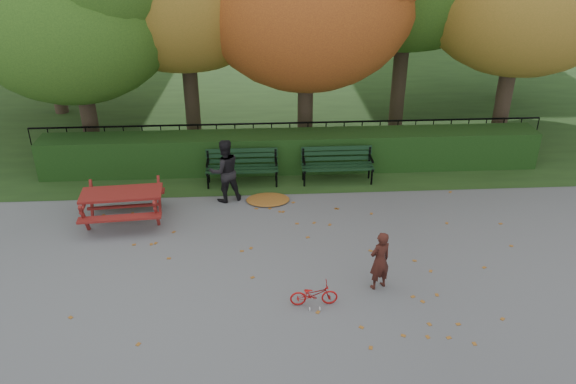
{
  "coord_description": "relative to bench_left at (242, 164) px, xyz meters",
  "views": [
    {
      "loc": [
        -0.91,
        -9.13,
        6.35
      ],
      "look_at": [
        -0.29,
        1.2,
        1.0
      ],
      "focal_mm": 35.0,
      "sensor_mm": 36.0,
      "label": 1
    }
  ],
  "objects": [
    {
      "name": "leaf_pile",
      "position": [
        0.61,
        -1.0,
        -0.48
      ],
      "size": [
        1.15,
        0.89,
        0.07
      ],
      "primitive_type": "ellipsoid",
      "rotation": [
        0.0,
        0.0,
        0.17
      ],
      "color": "brown",
      "rests_on": "ground"
    },
    {
      "name": "leaf_scatter",
      "position": [
        1.3,
        -3.4,
        -0.51
      ],
      "size": [
        9.0,
        5.7,
        0.01
      ],
      "primitive_type": null,
      "color": "brown",
      "rests_on": "ground"
    },
    {
      "name": "bench_right",
      "position": [
        2.4,
        0.0,
        0.0
      ],
      "size": [
        1.8,
        0.57,
        0.88
      ],
      "color": "black",
      "rests_on": "ground"
    },
    {
      "name": "grass_strip",
      "position": [
        1.3,
        10.3,
        -0.51
      ],
      "size": [
        90.0,
        90.0,
        0.0
      ],
      "primitive_type": "plane",
      "color": "#1E3716",
      "rests_on": "ground"
    },
    {
      "name": "ground",
      "position": [
        1.3,
        -3.7,
        -0.52
      ],
      "size": [
        90.0,
        90.0,
        0.0
      ],
      "primitive_type": "plane",
      "color": "slate",
      "rests_on": "ground"
    },
    {
      "name": "bicycle",
      "position": [
        1.32,
        -4.93,
        -0.3
      ],
      "size": [
        0.85,
        0.31,
        0.44
      ],
      "primitive_type": "imported",
      "rotation": [
        0.0,
        0.0,
        1.58
      ],
      "color": "#B21010",
      "rests_on": "ground"
    },
    {
      "name": "hedge",
      "position": [
        1.3,
        0.8,
        -0.02
      ],
      "size": [
        13.0,
        0.9,
        1.0
      ],
      "primitive_type": "cube",
      "color": "black",
      "rests_on": "ground"
    },
    {
      "name": "bench_left",
      "position": [
        0.0,
        0.0,
        0.0
      ],
      "size": [
        1.8,
        0.57,
        0.88
      ],
      "color": "black",
      "rests_on": "ground"
    },
    {
      "name": "iron_fence",
      "position": [
        1.3,
        1.6,
        0.02
      ],
      "size": [
        14.0,
        0.04,
        1.02
      ],
      "color": "black",
      "rests_on": "ground"
    },
    {
      "name": "adult",
      "position": [
        -0.38,
        -0.89,
        0.25
      ],
      "size": [
        0.9,
        0.81,
        1.54
      ],
      "primitive_type": "imported",
      "rotation": [
        0.0,
        0.0,
        3.5
      ],
      "color": "black",
      "rests_on": "ground"
    },
    {
      "name": "child",
      "position": [
        2.55,
        -4.5,
        0.07
      ],
      "size": [
        0.5,
        0.43,
        1.17
      ],
      "primitive_type": "imported",
      "rotation": [
        0.0,
        0.0,
        3.57
      ],
      "color": "#3C1913",
      "rests_on": "ground"
    },
    {
      "name": "picnic_table",
      "position": [
        -2.6,
        -1.79,
        0.06
      ],
      "size": [
        1.84,
        1.53,
        0.84
      ],
      "rotation": [
        0.0,
        0.0,
        0.08
      ],
      "color": "maroon",
      "rests_on": "ground"
    }
  ]
}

